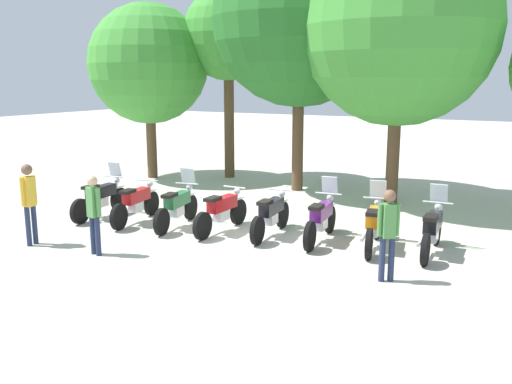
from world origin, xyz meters
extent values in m
plane|color=#BCB7A8|center=(0.00, 0.00, 0.00)|extent=(80.00, 80.00, 0.00)
cylinder|color=black|center=(-4.18, 0.36, 0.32)|extent=(0.15, 0.65, 0.64)
cylinder|color=black|center=(-4.06, -1.18, 0.32)|extent=(0.15, 0.65, 0.64)
cube|color=silver|center=(-4.18, 0.36, 0.66)|extent=(0.15, 0.37, 0.04)
cube|color=black|center=(-4.12, -0.36, 0.67)|extent=(0.33, 0.97, 0.30)
cube|color=silver|center=(-4.12, -0.41, 0.40)|extent=(0.25, 0.42, 0.24)
cube|color=black|center=(-4.09, -0.76, 0.86)|extent=(0.27, 0.46, 0.08)
cylinder|color=silver|center=(-4.17, 0.27, 0.64)|extent=(0.07, 0.23, 0.64)
cylinder|color=silver|center=(-4.17, 0.18, 0.97)|extent=(0.62, 0.08, 0.04)
sphere|color=silver|center=(-4.18, 0.31, 0.85)|extent=(0.17, 0.17, 0.16)
cylinder|color=silver|center=(-4.26, -0.72, 0.34)|extent=(0.12, 0.70, 0.07)
cube|color=silver|center=(-4.17, 0.24, 1.17)|extent=(0.37, 0.16, 0.39)
cylinder|color=black|center=(-3.06, 0.37, 0.32)|extent=(0.20, 0.65, 0.64)
cylinder|color=black|center=(-2.82, -1.16, 0.32)|extent=(0.20, 0.65, 0.64)
cube|color=silver|center=(-3.06, 0.37, 0.66)|extent=(0.17, 0.37, 0.04)
cube|color=red|center=(-2.95, -0.34, 0.67)|extent=(0.40, 0.98, 0.30)
cube|color=silver|center=(-2.94, -0.39, 0.40)|extent=(0.28, 0.43, 0.24)
cube|color=black|center=(-2.89, -0.74, 0.86)|extent=(0.31, 0.47, 0.08)
cylinder|color=silver|center=(-3.05, 0.28, 0.64)|extent=(0.08, 0.23, 0.64)
cylinder|color=silver|center=(-3.03, 0.19, 0.97)|extent=(0.62, 0.13, 0.04)
sphere|color=silver|center=(-3.06, 0.32, 0.85)|extent=(0.18, 0.18, 0.16)
cylinder|color=silver|center=(-3.05, -0.72, 0.34)|extent=(0.18, 0.70, 0.07)
cylinder|color=black|center=(-1.89, 0.48, 0.32)|extent=(0.20, 0.65, 0.64)
cylinder|color=black|center=(-1.64, -1.05, 0.32)|extent=(0.20, 0.65, 0.64)
cube|color=silver|center=(-1.89, 0.48, 0.66)|extent=(0.18, 0.37, 0.04)
cube|color=#1E6033|center=(-1.77, -0.23, 0.67)|extent=(0.41, 0.98, 0.30)
cube|color=silver|center=(-1.77, -0.28, 0.40)|extent=(0.28, 0.43, 0.24)
cube|color=black|center=(-1.71, -0.63, 0.86)|extent=(0.31, 0.47, 0.08)
cylinder|color=silver|center=(-1.88, 0.39, 0.64)|extent=(0.09, 0.23, 0.64)
cylinder|color=silver|center=(-1.86, 0.30, 0.97)|extent=(0.62, 0.14, 0.04)
sphere|color=silver|center=(-1.89, 0.43, 0.85)|extent=(0.18, 0.18, 0.16)
cylinder|color=silver|center=(-1.87, -0.60, 0.34)|extent=(0.18, 0.70, 0.07)
cube|color=silver|center=(-1.87, 0.36, 1.17)|extent=(0.38, 0.19, 0.39)
cylinder|color=black|center=(-0.57, 0.64, 0.32)|extent=(0.11, 0.64, 0.64)
cylinder|color=black|center=(-0.61, -0.91, 0.32)|extent=(0.11, 0.64, 0.64)
cube|color=silver|center=(-0.57, 0.64, 0.66)|extent=(0.13, 0.36, 0.04)
cube|color=red|center=(-0.59, -0.08, 0.67)|extent=(0.28, 0.96, 0.30)
cube|color=silver|center=(-0.59, -0.13, 0.40)|extent=(0.23, 0.40, 0.24)
cube|color=black|center=(-0.60, -0.48, 0.86)|extent=(0.25, 0.45, 0.08)
cylinder|color=silver|center=(-0.57, 0.55, 0.64)|extent=(0.05, 0.23, 0.64)
cylinder|color=silver|center=(-0.58, 0.46, 0.97)|extent=(0.62, 0.05, 0.04)
sphere|color=silver|center=(-0.57, 0.59, 0.85)|extent=(0.16, 0.16, 0.16)
cylinder|color=silver|center=(-0.76, -0.43, 0.34)|extent=(0.09, 0.70, 0.07)
cylinder|color=black|center=(0.52, 0.89, 0.32)|extent=(0.15, 0.65, 0.64)
cylinder|color=black|center=(0.65, -0.66, 0.32)|extent=(0.15, 0.65, 0.64)
cube|color=silver|center=(0.52, 0.89, 0.66)|extent=(0.15, 0.37, 0.04)
cube|color=black|center=(0.58, 0.17, 0.67)|extent=(0.34, 0.97, 0.30)
cube|color=silver|center=(0.59, 0.12, 0.40)|extent=(0.25, 0.42, 0.24)
cube|color=black|center=(0.62, -0.23, 0.86)|extent=(0.28, 0.46, 0.08)
cylinder|color=silver|center=(0.53, 0.80, 0.64)|extent=(0.07, 0.23, 0.64)
cylinder|color=silver|center=(0.54, 0.71, 0.97)|extent=(0.62, 0.09, 0.04)
sphere|color=silver|center=(0.53, 0.84, 0.85)|extent=(0.17, 0.17, 0.16)
cylinder|color=silver|center=(0.45, -0.20, 0.34)|extent=(0.13, 0.70, 0.07)
cylinder|color=black|center=(1.70, 1.00, 0.32)|extent=(0.15, 0.65, 0.64)
cylinder|color=black|center=(1.83, -0.54, 0.32)|extent=(0.15, 0.65, 0.64)
cube|color=silver|center=(1.70, 1.00, 0.66)|extent=(0.15, 0.37, 0.04)
cube|color=#59196B|center=(1.76, 0.28, 0.67)|extent=(0.34, 0.97, 0.30)
cube|color=silver|center=(1.77, 0.23, 0.40)|extent=(0.25, 0.42, 0.24)
cube|color=black|center=(1.80, -0.12, 0.86)|extent=(0.28, 0.46, 0.08)
cylinder|color=silver|center=(1.71, 0.92, 0.64)|extent=(0.07, 0.23, 0.64)
cylinder|color=silver|center=(1.72, 0.83, 0.97)|extent=(0.62, 0.09, 0.04)
sphere|color=silver|center=(1.70, 0.95, 0.85)|extent=(0.17, 0.17, 0.16)
cylinder|color=silver|center=(1.63, -0.08, 0.34)|extent=(0.13, 0.70, 0.07)
cube|color=silver|center=(1.71, 0.89, 1.17)|extent=(0.37, 0.16, 0.39)
cylinder|color=black|center=(2.81, 1.05, 0.32)|extent=(0.21, 0.65, 0.64)
cylinder|color=black|center=(3.08, -0.47, 0.32)|extent=(0.21, 0.65, 0.64)
cube|color=silver|center=(2.81, 1.05, 0.66)|extent=(0.18, 0.38, 0.04)
cube|color=orange|center=(2.93, 0.34, 0.67)|extent=(0.42, 0.98, 0.30)
cube|color=silver|center=(2.94, 0.29, 0.40)|extent=(0.29, 0.43, 0.24)
cube|color=black|center=(3.00, -0.05, 0.86)|extent=(0.31, 0.48, 0.08)
cylinder|color=silver|center=(2.82, 0.97, 0.64)|extent=(0.09, 0.23, 0.64)
cylinder|color=silver|center=(2.84, 0.88, 0.97)|extent=(0.62, 0.15, 0.04)
sphere|color=silver|center=(2.81, 1.00, 0.85)|extent=(0.19, 0.19, 0.16)
cylinder|color=silver|center=(2.84, -0.03, 0.34)|extent=(0.19, 0.70, 0.07)
cube|color=silver|center=(2.83, 0.94, 1.17)|extent=(0.38, 0.19, 0.39)
cylinder|color=black|center=(4.09, 1.22, 0.32)|extent=(0.13, 0.64, 0.64)
cylinder|color=black|center=(4.15, -0.33, 0.32)|extent=(0.13, 0.64, 0.64)
cube|color=silver|center=(4.09, 1.22, 0.66)|extent=(0.13, 0.36, 0.04)
cube|color=black|center=(4.12, 0.50, 0.67)|extent=(0.30, 0.96, 0.30)
cube|color=silver|center=(4.12, 0.45, 0.40)|extent=(0.24, 0.41, 0.24)
cube|color=black|center=(4.13, 0.10, 0.86)|extent=(0.26, 0.45, 0.08)
cylinder|color=silver|center=(4.09, 1.13, 0.64)|extent=(0.06, 0.23, 0.64)
cylinder|color=silver|center=(4.10, 1.04, 0.97)|extent=(0.62, 0.06, 0.04)
sphere|color=silver|center=(4.09, 1.17, 0.85)|extent=(0.17, 0.17, 0.16)
cylinder|color=silver|center=(3.97, 0.14, 0.34)|extent=(0.10, 0.70, 0.07)
cube|color=silver|center=(4.09, 1.10, 1.17)|extent=(0.37, 0.15, 0.39)
cylinder|color=#232D4C|center=(3.64, -1.56, 0.41)|extent=(0.15, 0.15, 0.81)
cylinder|color=#232D4C|center=(3.78, -1.47, 0.41)|extent=(0.15, 0.15, 0.81)
cube|color=#4C8C47|center=(3.71, -1.52, 1.11)|extent=(0.29, 0.29, 0.61)
cylinder|color=#4C8C47|center=(3.58, -1.61, 1.13)|extent=(0.11, 0.11, 0.58)
cylinder|color=#4C8C47|center=(3.85, -1.43, 1.13)|extent=(0.11, 0.11, 0.58)
sphere|color=brown|center=(3.71, -1.52, 1.56)|extent=(0.30, 0.30, 0.22)
cylinder|color=#232D4C|center=(-2.03, -2.82, 0.40)|extent=(0.13, 0.13, 0.80)
cylinder|color=#232D4C|center=(-1.86, -2.85, 0.40)|extent=(0.13, 0.13, 0.80)
cube|color=#4C8C47|center=(-1.95, -2.83, 1.10)|extent=(0.25, 0.24, 0.60)
cylinder|color=#4C8C47|center=(-2.10, -2.80, 1.12)|extent=(0.09, 0.09, 0.57)
cylinder|color=#4C8C47|center=(-1.79, -2.86, 1.12)|extent=(0.09, 0.09, 0.57)
sphere|color=#DBAD89|center=(-1.95, -2.83, 1.54)|extent=(0.26, 0.26, 0.22)
cylinder|color=#232D4C|center=(-3.67, -2.89, 0.43)|extent=(0.11, 0.11, 0.87)
cylinder|color=#232D4C|center=(-3.66, -3.06, 0.43)|extent=(0.11, 0.11, 0.87)
cube|color=gold|center=(-3.67, -2.97, 1.19)|extent=(0.20, 0.22, 0.65)
cylinder|color=gold|center=(-3.67, -2.81, 1.21)|extent=(0.08, 0.08, 0.62)
cylinder|color=gold|center=(-3.66, -3.13, 1.21)|extent=(0.08, 0.08, 0.62)
sphere|color=brown|center=(-3.67, -2.97, 1.66)|extent=(0.24, 0.24, 0.23)
cylinder|color=brown|center=(-6.66, 4.93, 1.29)|extent=(0.36, 0.36, 2.59)
sphere|color=#3D8E33|center=(-6.66, 4.93, 4.06)|extent=(4.20, 4.20, 4.20)
cylinder|color=brown|center=(-4.21, 6.32, 1.98)|extent=(0.36, 0.36, 3.95)
sphere|color=#3D8E33|center=(-4.21, 6.32, 5.08)|extent=(3.21, 3.21, 3.21)
cylinder|color=brown|center=(-1.04, 5.26, 1.73)|extent=(0.36, 0.36, 3.47)
sphere|color=#236623|center=(-1.04, 5.26, 5.36)|extent=(5.40, 5.40, 5.40)
cylinder|color=brown|center=(2.16, 4.76, 1.52)|extent=(0.36, 0.36, 3.04)
sphere|color=#3D8E33|center=(2.16, 4.76, 4.93)|extent=(5.41, 5.41, 5.41)
camera|label=1|loc=(6.07, -10.86, 3.56)|focal=38.72mm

